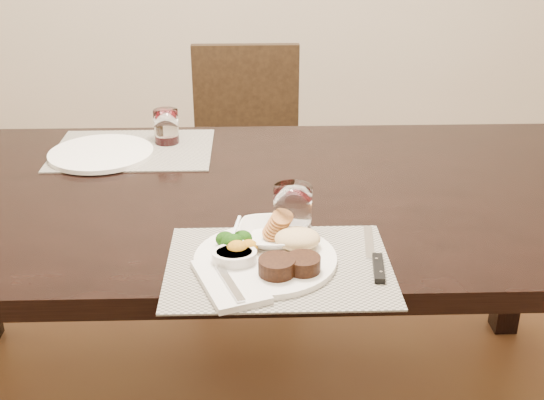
{
  "coord_description": "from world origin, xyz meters",
  "views": [
    {
      "loc": [
        0.02,
        -1.6,
        1.46
      ],
      "look_at": [
        0.06,
        -0.22,
        0.82
      ],
      "focal_mm": 45.0,
      "sensor_mm": 36.0,
      "label": 1
    }
  ],
  "objects_px": {
    "wine_glass_near": "(293,214)",
    "far_plate": "(101,153)",
    "dinner_plate": "(272,255)",
    "steak_knife": "(376,261)",
    "cracker_bowl": "(273,235)",
    "chair_far": "(247,150)"
  },
  "relations": [
    {
      "from": "dinner_plate",
      "to": "wine_glass_near",
      "type": "bearing_deg",
      "value": 70.81
    },
    {
      "from": "wine_glass_near",
      "to": "far_plate",
      "type": "height_order",
      "value": "wine_glass_near"
    },
    {
      "from": "dinner_plate",
      "to": "far_plate",
      "type": "relative_size",
      "value": 0.99
    },
    {
      "from": "cracker_bowl",
      "to": "far_plate",
      "type": "bearing_deg",
      "value": 131.3
    },
    {
      "from": "steak_knife",
      "to": "cracker_bowl",
      "type": "height_order",
      "value": "cracker_bowl"
    },
    {
      "from": "cracker_bowl",
      "to": "far_plate",
      "type": "xyz_separation_m",
      "value": [
        -0.48,
        0.54,
        -0.01
      ]
    },
    {
      "from": "cracker_bowl",
      "to": "wine_glass_near",
      "type": "height_order",
      "value": "wine_glass_near"
    },
    {
      "from": "chair_far",
      "to": "dinner_plate",
      "type": "distance_m",
      "value": 1.34
    },
    {
      "from": "wine_glass_near",
      "to": "far_plate",
      "type": "bearing_deg",
      "value": 135.84
    },
    {
      "from": "far_plate",
      "to": "steak_knife",
      "type": "bearing_deg",
      "value": -42.87
    },
    {
      "from": "dinner_plate",
      "to": "steak_knife",
      "type": "bearing_deg",
      "value": -0.22
    },
    {
      "from": "chair_far",
      "to": "cracker_bowl",
      "type": "xyz_separation_m",
      "value": [
        0.06,
        -1.23,
        0.27
      ]
    },
    {
      "from": "far_plate",
      "to": "chair_far",
      "type": "bearing_deg",
      "value": 59.07
    },
    {
      "from": "chair_far",
      "to": "steak_knife",
      "type": "distance_m",
      "value": 1.38
    },
    {
      "from": "steak_knife",
      "to": "wine_glass_near",
      "type": "bearing_deg",
      "value": 148.33
    },
    {
      "from": "chair_far",
      "to": "dinner_plate",
      "type": "relative_size",
      "value": 3.05
    },
    {
      "from": "chair_far",
      "to": "far_plate",
      "type": "relative_size",
      "value": 3.03
    },
    {
      "from": "chair_far",
      "to": "steak_knife",
      "type": "relative_size",
      "value": 3.67
    },
    {
      "from": "steak_knife",
      "to": "cracker_bowl",
      "type": "xyz_separation_m",
      "value": [
        -0.21,
        0.09,
        0.02
      ]
    },
    {
      "from": "dinner_plate",
      "to": "steak_knife",
      "type": "xyz_separation_m",
      "value": [
        0.21,
        -0.01,
        -0.01
      ]
    },
    {
      "from": "cracker_bowl",
      "to": "dinner_plate",
      "type": "bearing_deg",
      "value": -92.67
    },
    {
      "from": "chair_far",
      "to": "far_plate",
      "type": "bearing_deg",
      "value": -120.93
    }
  ]
}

